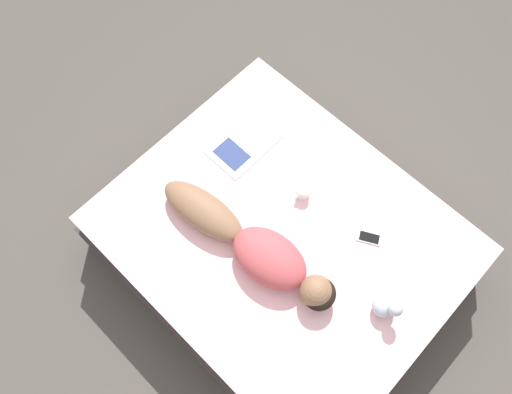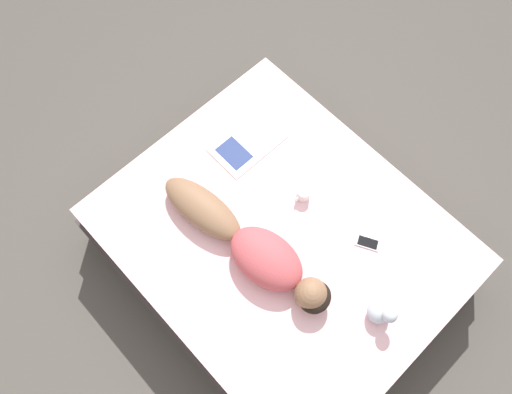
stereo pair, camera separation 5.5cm
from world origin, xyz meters
The scene contains 7 objects.
ground_plane centered at (0.00, 0.00, 0.00)m, with size 12.00×12.00×0.00m, color #4C4742.
bed centered at (0.00, 0.00, 0.27)m, with size 1.76×2.11×0.55m.
person centered at (0.21, -0.05, 0.64)m, with size 0.39×1.25×0.20m.
open_magazine centered at (-0.27, -0.61, 0.55)m, with size 0.47×0.30×0.01m.
coffee_mug centered at (-0.27, -0.09, 0.59)m, with size 0.12×0.09×0.08m.
cell_phone centered at (-0.34, 0.40, 0.55)m, with size 0.13×0.16×0.01m.
plush_toy centered at (-0.06, 0.72, 0.63)m, with size 0.14×0.16×0.19m.
Camera 2 is at (0.78, 0.59, 3.44)m, focal length 35.00 mm.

